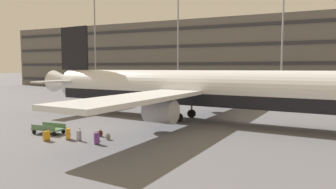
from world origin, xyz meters
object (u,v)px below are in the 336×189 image
backpack_upright (101,133)px  baggage_cart (49,129)px  suitcase_purple (68,134)px  airliner (194,90)px  backpack_silver (96,137)px  suitcase_teal (46,136)px  suitcase_orange (79,135)px  backpack_small (108,137)px  suitcase_red (97,138)px

backpack_upright → baggage_cart: (-4.60, -0.88, 0.18)m
suitcase_purple → backpack_upright: bearing=47.6°
airliner → backpack_silver: (-4.07, -11.31, -3.00)m
suitcase_teal → backpack_silver: suitcase_teal is taller
baggage_cart → backpack_silver: bearing=-4.2°
airliner → suitcase_orange: 13.30m
backpack_small → baggage_cart: bearing=-178.2°
suitcase_orange → baggage_cart: 4.10m
airliner → suitcase_orange: (-5.18, -11.92, -2.81)m
suitcase_orange → backpack_silver: suitcase_orange is taller
backpack_upright → airliner: bearing=65.6°
suitcase_orange → suitcase_red: 1.88m
backpack_small → suitcase_purple: bearing=-158.5°
backpack_silver → backpack_small: (0.74, 0.55, 0.01)m
suitcase_orange → suitcase_red: bearing=-9.8°
suitcase_teal → suitcase_purple: (1.19, 1.01, 0.05)m
suitcase_teal → suitcase_purple: bearing=40.3°
suitcase_red → baggage_cart: 5.98m
airliner → baggage_cart: airliner is taller
airliner → suitcase_red: bearing=-105.2°
baggage_cart → suitcase_red: bearing=-12.6°
suitcase_orange → baggage_cart: suitcase_orange is taller
airliner → backpack_silver: 12.39m
suitcase_orange → suitcase_teal: 2.46m
backpack_small → backpack_upright: size_ratio=0.94×
suitcase_purple → backpack_small: (2.90, 1.14, -0.21)m
suitcase_orange → backpack_silver: (1.11, 0.61, -0.19)m
suitcase_orange → backpack_small: bearing=32.3°
baggage_cart → backpack_small: bearing=1.8°
suitcase_teal → backpack_upright: 4.05m
suitcase_red → backpack_small: bearing=90.5°
suitcase_purple → backpack_silver: (2.17, 0.59, -0.22)m
backpack_silver → baggage_cart: bearing=175.8°
suitcase_red → suitcase_purple: suitcase_purple is taller
backpack_small → airliner: bearing=72.8°
backpack_silver → suitcase_purple: bearing=-164.7°
suitcase_orange → backpack_upright: size_ratio=1.68×
backpack_silver → backpack_upright: backpack_upright is taller
airliner → backpack_upright: airliner is taller
backpack_silver → baggage_cart: baggage_cart is taller
backpack_silver → suitcase_teal: bearing=-154.5°
suitcase_red → backpack_silver: suitcase_red is taller
suitcase_teal → backpack_upright: size_ratio=1.58×
suitcase_purple → backpack_upright: 2.50m
backpack_upright → baggage_cart: bearing=-169.2°
suitcase_purple → backpack_upright: (1.68, 1.84, -0.20)m
backpack_silver → suitcase_red: bearing=-51.2°
airliner → suitcase_purple: bearing=-117.7°
baggage_cart → airliner: bearing=50.1°
suitcase_teal → baggage_cart: suitcase_teal is taller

